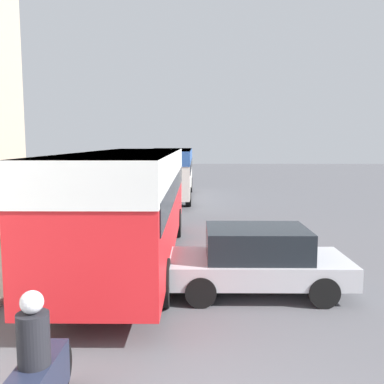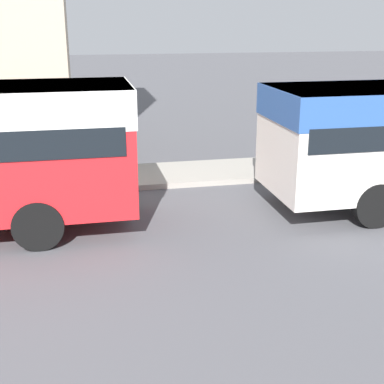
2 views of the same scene
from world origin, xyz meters
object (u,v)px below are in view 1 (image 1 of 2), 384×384
Objects in this scene: bus_lead at (130,191)px; bus_following at (169,167)px; motorcycle_behind_lead at (37,377)px; car_crossing at (256,259)px.

bus_lead is 1.04× the size of bus_following.
motorcycle_behind_lead is (-0.01, -7.04, -1.31)m from bus_lead.
bus_lead is 13.36m from bus_following.
motorcycle_behind_lead reaches higher than car_crossing.
bus_lead is at bearing 89.92° from motorcycle_behind_lead.
car_crossing is (3.15, 4.68, 0.08)m from motorcycle_behind_lead.
car_crossing is at bearing 56.04° from motorcycle_behind_lead.
bus_lead is 7.16m from motorcycle_behind_lead.
motorcycle_behind_lead is 0.56× the size of car_crossing.
bus_lead is at bearing -90.91° from bus_following.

